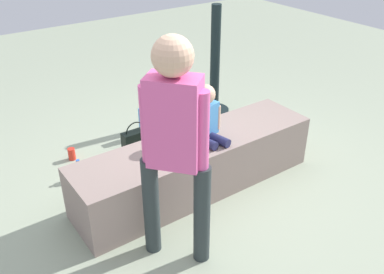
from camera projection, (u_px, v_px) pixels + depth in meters
name	position (u px, v px, depth m)	size (l,w,h in m)	color
ground_plane	(196.00, 187.00, 3.79)	(12.00, 12.00, 0.00)	#96A288
concrete_ledge	(196.00, 165.00, 3.67)	(2.19, 0.55, 0.48)	gray
child_seated	(206.00, 116.00, 3.48)	(0.28, 0.34, 0.48)	#23244C
adult_standing	(175.00, 137.00, 2.62)	(0.36, 0.39, 1.61)	#2A3334
cake_plate	(179.00, 152.00, 3.36)	(0.22, 0.22, 0.07)	yellow
gift_bag	(148.00, 121.00, 4.55)	(0.19, 0.08, 0.36)	#4C99E0
railing_post	(215.00, 73.00, 4.87)	(0.36, 0.36, 1.27)	black
water_bottle_near_gift	(79.00, 170.00, 3.86)	(0.07, 0.07, 0.20)	silver
water_bottle_far_side	(139.00, 159.00, 4.03)	(0.06, 0.06, 0.18)	silver
party_cup_red	(72.00, 154.00, 4.16)	(0.07, 0.07, 0.12)	red
cake_box_white	(184.00, 114.00, 4.92)	(0.30, 0.33, 0.13)	white
handbag_black_leather	(136.00, 141.00, 4.25)	(0.28, 0.11, 0.34)	black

